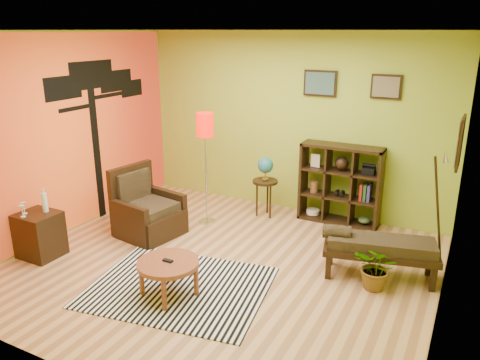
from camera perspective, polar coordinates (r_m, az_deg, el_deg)
The scene contains 11 objects.
ground at distance 5.94m, azimuth -2.33°, elevation -10.33°, with size 5.00×5.00×0.00m, color tan.
room_shell at distance 5.39m, azimuth -3.35°, elevation 7.08°, with size 5.04×4.54×2.82m.
zebra_rug at distance 5.52m, azimuth -7.43°, elevation -12.78°, with size 1.98×1.55×0.01m, color white.
coffee_table at distance 5.22m, azimuth -8.76°, elevation -10.35°, with size 0.68×0.68×0.43m.
armchair at distance 6.83m, azimuth -11.33°, elevation -4.09°, with size 0.92×0.92×0.97m.
side_cabinet at distance 6.57m, azimuth -23.23°, elevation -6.09°, with size 0.50×0.45×0.90m.
floor_lamp at distance 6.77m, azimuth -4.27°, elevation 5.50°, with size 0.25×0.25×1.68m.
globe_table at distance 7.19m, azimuth 3.11°, elevation 0.99°, with size 0.39×0.39×0.95m.
cube_shelf at distance 7.13m, azimuth 12.21°, elevation -0.55°, with size 1.20×0.35×1.20m.
bench at distance 5.75m, azimuth 16.41°, elevation -7.80°, with size 1.38×0.75×0.61m.
potted_plant at distance 5.57m, azimuth 16.36°, elevation -10.72°, with size 0.48×0.54×0.42m, color #26661E.
Camera 1 is at (2.62, -4.53, 2.81)m, focal length 35.00 mm.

